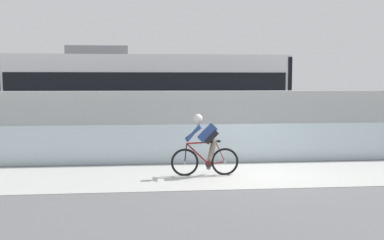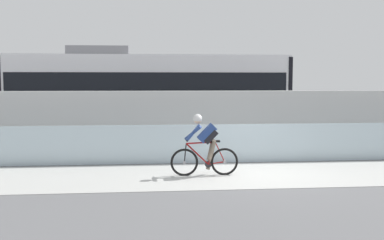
% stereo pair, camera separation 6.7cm
% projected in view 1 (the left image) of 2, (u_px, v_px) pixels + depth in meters
% --- Properties ---
extents(ground_plane, '(200.00, 200.00, 0.00)m').
position_uv_depth(ground_plane, '(254.00, 175.00, 11.90)').
color(ground_plane, slate).
extents(bike_path_deck, '(32.00, 3.20, 0.01)m').
position_uv_depth(bike_path_deck, '(254.00, 174.00, 11.90)').
color(bike_path_deck, beige).
rests_on(bike_path_deck, ground).
extents(glass_parapet, '(32.00, 0.05, 1.16)m').
position_uv_depth(glass_parapet, '(240.00, 143.00, 13.69)').
color(glass_parapet, silver).
rests_on(glass_parapet, ground).
extents(concrete_barrier_wall, '(32.00, 0.36, 2.12)m').
position_uv_depth(concrete_barrier_wall, '(229.00, 122.00, 15.43)').
color(concrete_barrier_wall, silver).
rests_on(concrete_barrier_wall, ground).
extents(tram_rail_near, '(32.00, 0.08, 0.01)m').
position_uv_depth(tram_rail_near, '(218.00, 143.00, 17.98)').
color(tram_rail_near, '#595654').
rests_on(tram_rail_near, ground).
extents(tram_rail_far, '(32.00, 0.08, 0.01)m').
position_uv_depth(tram_rail_far, '(213.00, 138.00, 19.41)').
color(tram_rail_far, '#595654').
rests_on(tram_rail_far, ground).
extents(tram, '(11.06, 2.54, 3.81)m').
position_uv_depth(tram, '(148.00, 95.00, 18.26)').
color(tram, silver).
rests_on(tram, ground).
extents(cyclist_on_bike, '(1.77, 0.58, 1.61)m').
position_uv_depth(cyclist_on_bike, '(205.00, 146.00, 11.71)').
color(cyclist_on_bike, black).
rests_on(cyclist_on_bike, ground).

